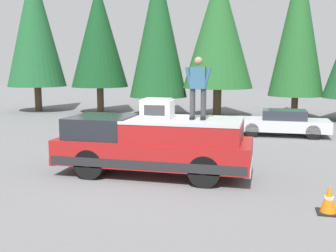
{
  "coord_description": "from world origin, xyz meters",
  "views": [
    {
      "loc": [
        -10.51,
        -3.32,
        3.09
      ],
      "look_at": [
        0.73,
        -0.55,
        1.35
      ],
      "focal_mm": 42.63,
      "sensor_mm": 36.0,
      "label": 1
    }
  ],
  "objects": [
    {
      "name": "pickup_truck",
      "position": [
        0.23,
        -0.26,
        0.87
      ],
      "size": [
        2.01,
        5.54,
        1.65
      ],
      "color": "maroon",
      "rests_on": "ground"
    },
    {
      "name": "ground_plane",
      "position": [
        0.0,
        0.0,
        0.0
      ],
      "size": [
        90.0,
        90.0,
        0.0
      ],
      "primitive_type": "plane",
      "color": "slate"
    },
    {
      "name": "conifer_center_right",
      "position": [
        14.26,
        3.42,
        5.34
      ],
      "size": [
        3.66,
        3.66,
        9.55
      ],
      "color": "#4C3826",
      "rests_on": "ground"
    },
    {
      "name": "conifer_right",
      "position": [
        14.31,
        7.46,
        5.08
      ],
      "size": [
        3.73,
        3.73,
        8.47
      ],
      "color": "#4C3826",
      "rests_on": "ground"
    },
    {
      "name": "compressor_unit",
      "position": [
        0.11,
        -0.4,
        1.93
      ],
      "size": [
        0.65,
        0.84,
        0.56
      ],
      "color": "silver",
      "rests_on": "pickup_truck"
    },
    {
      "name": "conifer_far_right",
      "position": [
        14.11,
        12.01,
        5.78
      ],
      "size": [
        3.92,
        3.92,
        9.87
      ],
      "color": "#4C3826",
      "rests_on": "ground"
    },
    {
      "name": "conifer_center_left",
      "position": [
        14.09,
        -0.4,
        5.33
      ],
      "size": [
        4.26,
        4.26,
        8.92
      ],
      "color": "#4C3826",
      "rests_on": "ground"
    },
    {
      "name": "person_on_truck_bed",
      "position": [
        0.17,
        -1.53,
        2.55
      ],
      "size": [
        0.29,
        0.72,
        1.69
      ],
      "color": "#333338",
      "rests_on": "pickup_truck"
    },
    {
      "name": "traffic_cone",
      "position": [
        -1.83,
        -4.69,
        0.29
      ],
      "size": [
        0.47,
        0.47,
        0.62
      ],
      "color": "black",
      "rests_on": "ground"
    },
    {
      "name": "parked_car_silver",
      "position": [
        7.9,
        -4.06,
        0.58
      ],
      "size": [
        1.64,
        4.1,
        1.16
      ],
      "color": "silver",
      "rests_on": "ground"
    },
    {
      "name": "conifer_left",
      "position": [
        14.49,
        -5.0,
        5.44
      ],
      "size": [
        3.21,
        3.21,
        9.57
      ],
      "color": "#4C3826",
      "rests_on": "ground"
    }
  ]
}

